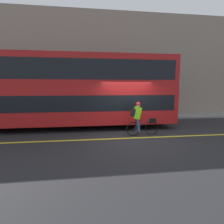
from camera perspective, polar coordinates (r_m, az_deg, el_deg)
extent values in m
plane|color=#232326|center=(8.06, 6.38, -8.06)|extent=(80.00, 80.00, 0.00)
cube|color=yellow|center=(7.87, 6.73, -8.42)|extent=(50.00, 0.14, 0.01)
cube|color=gray|center=(12.77, 1.06, -1.77)|extent=(60.00, 1.77, 0.12)
cube|color=gray|center=(13.72, 0.43, 14.98)|extent=(60.00, 0.30, 7.79)
cylinder|color=black|center=(10.20, 6.05, -1.49)|extent=(1.10, 0.30, 1.10)
cube|color=#B21919|center=(9.91, -15.05, 1.98)|extent=(11.87, 2.52, 1.80)
cube|color=black|center=(9.90, -15.09, 3.23)|extent=(11.40, 2.54, 0.79)
cube|color=#B21919|center=(9.90, -15.43, 12.29)|extent=(11.87, 2.41, 1.76)
cube|color=black|center=(9.91, -15.45, 12.80)|extent=(11.40, 2.43, 0.98)
torus|color=black|center=(8.43, 12.88, -5.21)|extent=(0.65, 0.04, 0.65)
torus|color=black|center=(8.16, 6.97, -5.49)|extent=(0.65, 0.04, 0.65)
cylinder|color=black|center=(8.24, 10.01, -3.95)|extent=(0.91, 0.03, 0.44)
cylinder|color=black|center=(8.14, 7.73, -3.83)|extent=(0.03, 0.03, 0.48)
cube|color=black|center=(8.36, 13.15, -2.79)|extent=(0.26, 0.16, 0.22)
cube|color=#8CE019|center=(8.07, 8.22, -0.27)|extent=(0.37, 0.32, 0.58)
cube|color=black|center=(8.01, 6.85, -0.16)|extent=(0.21, 0.26, 0.38)
cylinder|color=#384C7A|center=(8.26, 8.24, -4.01)|extent=(0.21, 0.11, 0.59)
cylinder|color=#384C7A|center=(8.09, 8.59, -4.27)|extent=(0.19, 0.11, 0.58)
sphere|color=tan|center=(8.03, 8.55, 2.24)|extent=(0.19, 0.19, 0.19)
sphere|color=red|center=(8.03, 8.55, 2.55)|extent=(0.21, 0.21, 0.21)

